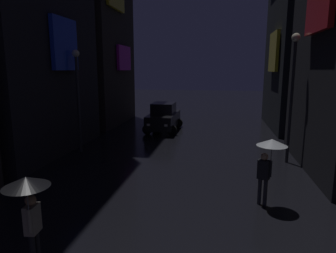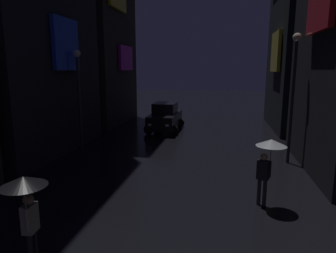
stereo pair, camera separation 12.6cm
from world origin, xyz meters
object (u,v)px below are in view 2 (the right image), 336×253
object	(u,v)px
car_distant	(165,117)
streetlamp_left_far	(79,89)
pedestrian_near_crossing_black	(26,197)
pedestrian_foreground_right_clear	(269,154)
streetlamp_right_far	(293,84)

from	to	relation	value
car_distant	streetlamp_left_far	bearing A→B (deg)	-118.30
car_distant	pedestrian_near_crossing_black	bearing A→B (deg)	-89.69
pedestrian_foreground_right_clear	car_distant	distance (m)	11.98
pedestrian_foreground_right_clear	streetlamp_left_far	bearing A→B (deg)	150.31
streetlamp_left_far	streetlamp_right_far	bearing A→B (deg)	-0.53
pedestrian_near_crossing_black	streetlamp_right_far	size ratio (longest dim) A/B	0.38
car_distant	streetlamp_right_far	size ratio (longest dim) A/B	0.74
car_distant	streetlamp_right_far	xyz separation A→B (m)	(6.80, -6.03, 2.59)
car_distant	streetlamp_right_far	bearing A→B (deg)	-41.52
pedestrian_foreground_right_clear	streetlamp_left_far	world-z (taller)	streetlamp_left_far
car_distant	streetlamp_left_far	size ratio (longest dim) A/B	0.82
streetlamp_left_far	pedestrian_foreground_right_clear	bearing A→B (deg)	-29.69
pedestrian_foreground_right_clear	streetlamp_left_far	distance (m)	9.84
pedestrian_foreground_right_clear	streetlamp_right_far	xyz separation A→B (m)	(1.56, 4.72, 1.85)
streetlamp_left_far	streetlamp_right_far	distance (m)	10.01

